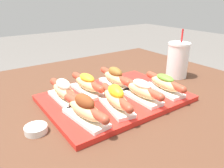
{
  "coord_description": "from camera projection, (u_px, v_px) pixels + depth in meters",
  "views": [
    {
      "loc": [
        -0.42,
        -0.67,
        1.04
      ],
      "look_at": [
        0.01,
        -0.06,
        0.74
      ],
      "focal_mm": 35.0,
      "sensor_mm": 36.0,
      "label": 1
    }
  ],
  "objects": [
    {
      "name": "hot_dog_4",
      "position": [
        64.0,
        91.0,
        0.76
      ],
      "size": [
        0.06,
        0.21,
        0.08
      ],
      "color": "white",
      "rests_on": "serving_tray"
    },
    {
      "name": "serving_tray",
      "position": [
        115.0,
        98.0,
        0.8
      ],
      "size": [
        0.5,
        0.36,
        0.02
      ],
      "color": "red",
      "rests_on": "patio_table"
    },
    {
      "name": "sauce_bowl",
      "position": [
        36.0,
        129.0,
        0.61
      ],
      "size": [
        0.06,
        0.06,
        0.02
      ],
      "color": "silver",
      "rests_on": "patio_table"
    },
    {
      "name": "drink_cup",
      "position": [
        178.0,
        60.0,
        1.02
      ],
      "size": [
        0.1,
        0.1,
        0.22
      ],
      "color": "white",
      "rests_on": "patio_table"
    },
    {
      "name": "hot_dog_5",
      "position": [
        87.0,
        84.0,
        0.82
      ],
      "size": [
        0.07,
        0.21,
        0.07
      ],
      "color": "white",
      "rests_on": "serving_tray"
    },
    {
      "name": "patio_table",
      "position": [
        103.0,
        162.0,
        0.99
      ],
      "size": [
        1.34,
        1.06,
        0.68
      ],
      "color": "#4C2D1E",
      "rests_on": "ground_plane"
    },
    {
      "name": "hot_dog_2",
      "position": [
        141.0,
        90.0,
        0.77
      ],
      "size": [
        0.06,
        0.21,
        0.07
      ],
      "color": "white",
      "rests_on": "serving_tray"
    },
    {
      "name": "hot_dog_1",
      "position": [
        116.0,
        98.0,
        0.7
      ],
      "size": [
        0.09,
        0.21,
        0.08
      ],
      "color": "white",
      "rests_on": "serving_tray"
    },
    {
      "name": "hot_dog_0",
      "position": [
        85.0,
        109.0,
        0.63
      ],
      "size": [
        0.08,
        0.21,
        0.08
      ],
      "color": "white",
      "rests_on": "serving_tray"
    },
    {
      "name": "hot_dog_3",
      "position": [
        165.0,
        83.0,
        0.83
      ],
      "size": [
        0.08,
        0.21,
        0.07
      ],
      "color": "white",
      "rests_on": "serving_tray"
    },
    {
      "name": "hot_dog_6",
      "position": [
        115.0,
        77.0,
        0.88
      ],
      "size": [
        0.07,
        0.21,
        0.08
      ],
      "color": "white",
      "rests_on": "serving_tray"
    }
  ]
}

